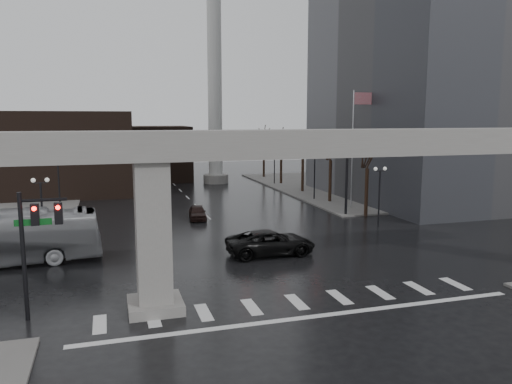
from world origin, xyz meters
TOP-DOWN VIEW (x-y plane):
  - ground at (0.00, 0.00)m, footprint 160.00×160.00m
  - sidewalk_ne at (26.00, 36.00)m, footprint 28.00×36.00m
  - elevated_guideway at (1.26, 0.00)m, footprint 48.00×2.60m
  - office_tower at (28.00, 26.00)m, footprint 22.00×26.00m
  - building_far_left at (-14.00, 42.00)m, footprint 16.00×14.00m
  - building_far_mid at (-2.00, 52.00)m, footprint 10.00×10.00m
  - smokestack at (6.00, 46.00)m, footprint 3.60×3.60m
  - signal_mast_arm at (8.99, 18.80)m, footprint 12.12×0.43m
  - signal_left_pole at (-12.25, 0.50)m, footprint 2.30×0.30m
  - flagpole_assembly at (15.29, 22.00)m, footprint 2.06×0.12m
  - lamp_right_0 at (13.50, 14.00)m, footprint 1.22×0.32m
  - lamp_right_1 at (13.50, 28.00)m, footprint 1.22×0.32m
  - lamp_right_2 at (13.50, 42.00)m, footprint 1.22×0.32m
  - lamp_left_0 at (-13.50, 14.00)m, footprint 1.22×0.32m
  - lamp_left_1 at (-13.50, 28.00)m, footprint 1.22×0.32m
  - lamp_left_2 at (-13.50, 42.00)m, footprint 1.22×0.32m
  - tree_right_0 at (14.53, 18.02)m, footprint 1.09×1.58m
  - tree_right_1 at (14.53, 26.02)m, footprint 1.09×1.61m
  - tree_right_2 at (14.53, 34.02)m, footprint 1.10×1.63m
  - tree_right_3 at (14.53, 42.02)m, footprint 1.11×1.66m
  - tree_right_4 at (14.53, 50.02)m, footprint 1.12×1.69m
  - pickup_truck at (1.55, 7.80)m, footprint 6.11×2.83m
  - far_car at (-1.13, 21.09)m, footprint 1.97×3.95m

SIDE VIEW (x-z plane):
  - ground at x=0.00m, z-range 0.00..0.00m
  - sidewalk_ne at x=26.00m, z-range 0.00..0.15m
  - far_car at x=-1.13m, z-range 0.00..1.29m
  - pickup_truck at x=1.55m, z-range 0.00..1.70m
  - tree_right_0 at x=14.53m, z-range -0.97..6.54m
  - tree_right_1 at x=14.53m, z-range -0.99..6.69m
  - tree_right_2 at x=14.53m, z-range -1.01..6.84m
  - tree_right_3 at x=14.53m, z-range -1.03..6.99m
  - tree_right_4 at x=14.53m, z-range -1.05..7.14m
  - lamp_right_0 at x=13.50m, z-range 0.92..6.03m
  - lamp_right_1 at x=13.50m, z-range 0.92..6.03m
  - lamp_right_2 at x=13.50m, z-range 0.92..6.03m
  - lamp_left_0 at x=-13.50m, z-range 0.92..6.03m
  - lamp_left_1 at x=-13.50m, z-range 0.92..6.03m
  - lamp_left_2 at x=-13.50m, z-range 0.92..6.03m
  - building_far_mid at x=-2.00m, z-range 0.00..8.00m
  - signal_left_pole at x=-12.25m, z-range 1.07..7.07m
  - building_far_left at x=-14.00m, z-range 0.00..10.00m
  - signal_mast_arm at x=8.99m, z-range 1.83..9.83m
  - elevated_guideway at x=1.26m, z-range 2.53..11.23m
  - flagpole_assembly at x=15.29m, z-range 1.53..13.53m
  - smokestack at x=6.00m, z-range -1.65..28.35m
  - office_tower at x=28.00m, z-range 0.00..42.00m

